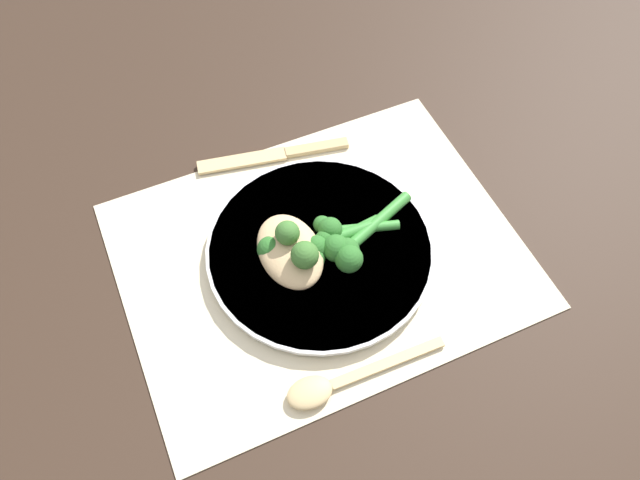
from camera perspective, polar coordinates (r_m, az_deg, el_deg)
The scene contains 12 objects.
ground_plane at distance 0.73m, azimuth -0.00°, elevation -1.39°, with size 3.00×3.00×0.00m, color #332319.
placemat at distance 0.73m, azimuth -0.00°, elevation -1.31°, with size 0.45×0.35×0.00m.
plate at distance 0.72m, azimuth -0.00°, elevation -0.89°, with size 0.26×0.26×0.01m.
chicken_fillet at distance 0.69m, azimuth -2.61°, elevation -1.32°, with size 0.07×0.10×0.03m.
pesto_dollop_primary at distance 0.68m, azimuth -3.00°, elevation 0.65°, with size 0.03×0.03×0.03m.
pesto_dollop_secondary at distance 0.66m, azimuth -1.40°, elevation -1.39°, with size 0.03×0.03×0.03m.
broccoli_stalk_right at distance 0.70m, azimuth -2.89°, elevation -1.02°, with size 0.14×0.05×0.03m.
broccoli_stalk_left at distance 0.70m, azimuth -0.14°, elevation -0.62°, with size 0.11×0.04×0.03m.
broccoli_stalk_rear at distance 0.71m, azimuth 1.30°, elevation 0.85°, with size 0.10×0.05×0.03m.
broccoli_stalk_front at distance 0.70m, azimuth 2.81°, elevation -0.67°, with size 0.13×0.07×0.03m.
knife at distance 0.81m, azimuth -4.07°, elevation 7.77°, with size 0.20×0.05×0.01m.
spoon at distance 0.65m, azimuth 0.84°, elevation -13.14°, with size 0.18×0.04×0.01m.
Camera 1 is at (-0.15, -0.35, 0.62)m, focal length 35.00 mm.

